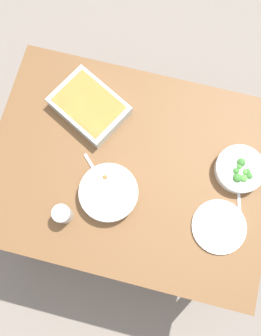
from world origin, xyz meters
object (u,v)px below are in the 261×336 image
Objects in this scene: side_plate at (219,227)px; spoon_by_stew at (98,176)px; stew_bowl at (109,193)px; spoon_by_broccoli at (239,191)px; baking_dish at (89,106)px; broccoli_bowl at (240,169)px; drink_cup at (63,214)px.

side_plate is 1.59× the size of spoon_by_stew.
stew_bowl is 0.46m from side_plate.
spoon_by_broccoli is (-0.05, -0.16, -0.00)m from side_plate.
baking_dish is at bearing -67.81° from spoon_by_stew.
drink_cup reaches higher than broccoli_bowl.
spoon_by_stew is 0.58m from spoon_by_broccoli.
stew_bowl reaches higher than spoon_by_stew.
baking_dish is 0.31m from spoon_by_stew.
spoon_by_stew is at bearing -115.86° from drink_cup.
drink_cup is at bearing 28.47° from broccoli_bowl.
stew_bowl is 0.65× the size of baking_dish.
side_plate is 1.26× the size of spoon_by_broccoli.
drink_cup reaches higher than spoon_by_stew.
drink_cup is (0.65, 0.35, 0.01)m from broccoli_bowl.
stew_bowl is 0.55m from broccoli_bowl.
broccoli_bowl reaches higher than side_plate.
side_plate is at bearing 72.62° from spoon_by_broccoli.
drink_cup reaches higher than spoon_by_broccoli.
stew_bowl and baking_dish have the same top height.
drink_cup is at bearing 39.83° from stew_bowl.
drink_cup is at bearing 9.81° from side_plate.
spoon_by_stew is (0.06, -0.06, -0.03)m from stew_bowl.
stew_bowl is 1.09× the size of side_plate.
side_plate is (-0.62, -0.11, -0.03)m from drink_cup.
side_plate is 0.53m from spoon_by_stew.
drink_cup is (0.15, 0.13, 0.01)m from stew_bowl.
spoon_by_broccoli is at bearing 102.30° from broccoli_bowl.
spoon_by_broccoli is at bearing -171.86° from spoon_by_stew.
drink_cup is at bearing 64.14° from spoon_by_stew.
spoon_by_broccoli is (-0.58, -0.08, 0.00)m from spoon_by_stew.
spoon_by_broccoli is at bearing -164.47° from stew_bowl.
broccoli_bowl is at bearing -97.79° from side_plate.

